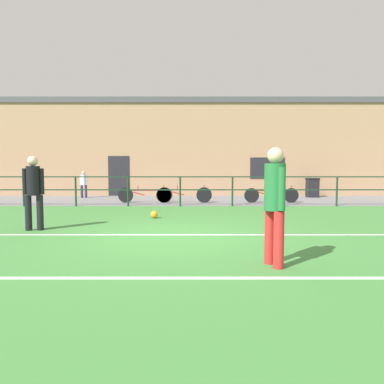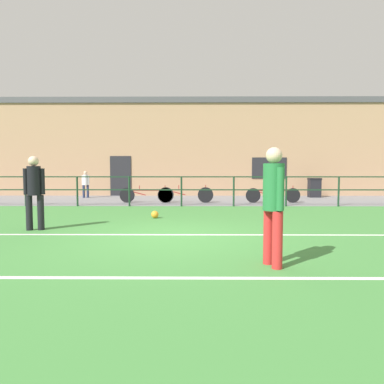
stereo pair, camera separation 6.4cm
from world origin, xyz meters
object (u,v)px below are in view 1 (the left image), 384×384
(soccer_ball_match, at_px, (155,215))
(trash_bin_0, at_px, (313,188))
(player_goalkeeper, at_px, (35,188))
(spectator_child, at_px, (85,183))
(player_striker, at_px, (276,199))
(bicycle_parked_1, at_px, (145,195))
(bicycle_parked_3, at_px, (185,195))
(bicycle_parked_0, at_px, (272,195))

(soccer_ball_match, xyz_separation_m, trash_bin_0, (7.10, 7.27, 0.39))
(soccer_ball_match, bearing_deg, player_goalkeeper, -142.50)
(player_goalkeeper, height_order, trash_bin_0, player_goalkeeper)
(player_goalkeeper, xyz_separation_m, spectator_child, (-1.60, 8.88, -0.22))
(player_striker, xyz_separation_m, bicycle_parked_1, (-3.19, 9.42, -0.65))
(player_striker, height_order, trash_bin_0, player_striker)
(bicycle_parked_1, bearing_deg, player_striker, -71.27)
(player_striker, xyz_separation_m, bicycle_parked_3, (-1.54, 9.42, -0.64))
(spectator_child, height_order, bicycle_parked_0, spectator_child)
(spectator_child, bearing_deg, bicycle_parked_3, 146.61)
(player_goalkeeper, bearing_deg, bicycle_parked_0, 33.06)
(player_striker, xyz_separation_m, trash_bin_0, (4.79, 12.25, -0.49))
(spectator_child, relative_size, bicycle_parked_0, 0.58)
(soccer_ball_match, distance_m, trash_bin_0, 10.17)
(spectator_child, bearing_deg, bicycle_parked_1, 136.28)
(spectator_child, height_order, trash_bin_0, spectator_child)
(soccer_ball_match, distance_m, bicycle_parked_1, 4.53)
(trash_bin_0, bearing_deg, player_goalkeeper, -136.30)
(player_goalkeeper, relative_size, soccer_ball_match, 8.03)
(bicycle_parked_0, bearing_deg, spectator_child, 164.01)
(bicycle_parked_1, bearing_deg, trash_bin_0, 19.54)
(player_goalkeeper, height_order, soccer_ball_match, player_goalkeeper)
(bicycle_parked_3, relative_size, trash_bin_0, 2.41)
(soccer_ball_match, bearing_deg, trash_bin_0, 45.67)
(trash_bin_0, bearing_deg, soccer_ball_match, -134.33)
(player_striker, xyz_separation_m, bicycle_parked_0, (2.10, 9.42, -0.65))
(bicycle_parked_0, distance_m, trash_bin_0, 3.91)
(spectator_child, height_order, bicycle_parked_3, spectator_child)
(spectator_child, xyz_separation_m, bicycle_parked_1, (3.30, -2.46, -0.41))
(player_goalkeeper, height_order, bicycle_parked_0, player_goalkeeper)
(player_goalkeeper, xyz_separation_m, player_striker, (4.90, -3.00, 0.01))
(trash_bin_0, bearing_deg, bicycle_parked_3, -155.88)
(spectator_child, distance_m, trash_bin_0, 11.29)
(bicycle_parked_1, xyz_separation_m, trash_bin_0, (7.98, 2.83, 0.15))
(spectator_child, bearing_deg, player_striker, 111.68)
(player_goalkeeper, relative_size, bicycle_parked_0, 0.77)
(bicycle_parked_0, bearing_deg, soccer_ball_match, -134.83)
(bicycle_parked_0, relative_size, bicycle_parked_3, 0.98)
(bicycle_parked_1, bearing_deg, bicycle_parked_3, -0.00)
(spectator_child, relative_size, bicycle_parked_3, 0.57)
(bicycle_parked_3, bearing_deg, spectator_child, 153.57)
(bicycle_parked_0, bearing_deg, player_goalkeeper, -137.45)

